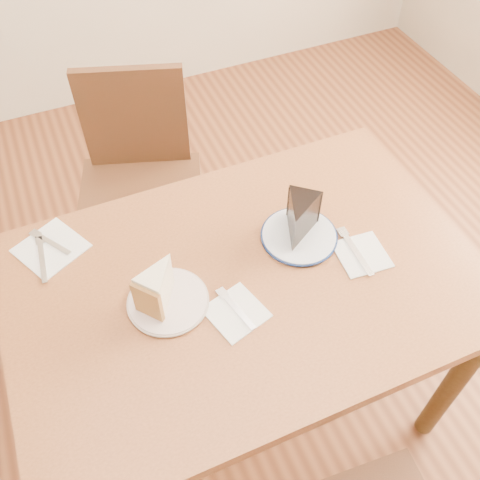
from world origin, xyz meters
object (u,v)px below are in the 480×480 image
object	(u,v)px
plate_cream	(168,301)
plate_navy	(299,236)
carrot_cake	(161,285)
chair_far	(141,185)
chocolate_cake	(299,222)
table	(245,299)

from	to	relation	value
plate_cream	plate_navy	size ratio (longest dim) A/B	0.97
plate_cream	carrot_cake	bearing A→B (deg)	119.02
chair_far	plate_navy	size ratio (longest dim) A/B	4.46
plate_navy	chocolate_cake	xyz separation A→B (m)	(-0.00, 0.00, 0.06)
plate_cream	chair_far	bearing A→B (deg)	82.10
table	chocolate_cake	distance (m)	0.25
plate_navy	chocolate_cake	size ratio (longest dim) A/B	1.61
plate_cream	plate_navy	xyz separation A→B (m)	(0.39, 0.06, 0.00)
plate_cream	carrot_cake	xyz separation A→B (m)	(-0.01, 0.01, 0.06)
table	chair_far	distance (m)	0.73
table	plate_cream	distance (m)	0.23
table	carrot_cake	distance (m)	0.27
plate_navy	carrot_cake	distance (m)	0.40
table	plate_cream	world-z (taller)	plate_cream
chocolate_cake	plate_navy	bearing A→B (deg)	-175.02
plate_navy	carrot_cake	bearing A→B (deg)	-173.32
table	plate_cream	xyz separation A→B (m)	(-0.20, 0.01, 0.10)
carrot_cake	chocolate_cake	bearing A→B (deg)	57.93
table	chair_far	xyz separation A→B (m)	(-0.11, 0.70, -0.16)
chair_far	chocolate_cake	distance (m)	0.77
plate_navy	carrot_cake	xyz separation A→B (m)	(-0.40, -0.05, 0.06)
table	plate_navy	distance (m)	0.22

